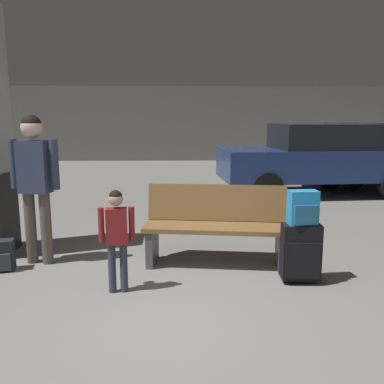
# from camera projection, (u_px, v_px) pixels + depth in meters

# --- Properties ---
(ground_plane) EXTENTS (18.00, 18.00, 0.10)m
(ground_plane) POSITION_uv_depth(u_px,v_px,m) (174.00, 215.00, 7.30)
(ground_plane) COLOR gray
(garage_back_wall) EXTENTS (18.00, 0.12, 2.80)m
(garage_back_wall) POSITION_uv_depth(u_px,v_px,m) (178.00, 124.00, 15.76)
(garage_back_wall) COLOR slate
(garage_back_wall) RESTS_ON ground_plane
(bench) EXTENTS (1.65, 0.71, 0.89)m
(bench) POSITION_uv_depth(u_px,v_px,m) (216.00, 226.00, 4.67)
(bench) COLOR brown
(bench) RESTS_ON ground_plane
(suitcase) EXTENTS (0.39, 0.24, 0.60)m
(suitcase) POSITION_uv_depth(u_px,v_px,m) (301.00, 252.00, 4.15)
(suitcase) COLOR black
(suitcase) RESTS_ON ground_plane
(backpack_bright) EXTENTS (0.29, 0.21, 0.34)m
(backpack_bright) POSITION_uv_depth(u_px,v_px,m) (303.00, 208.00, 4.07)
(backpack_bright) COLOR #268CD8
(backpack_bright) RESTS_ON suitcase
(child) EXTENTS (0.33, 0.19, 0.99)m
(child) POSITION_uv_depth(u_px,v_px,m) (117.00, 230.00, 3.87)
(child) COLOR #33384C
(child) RESTS_ON ground_plane
(adult) EXTENTS (0.57, 0.25, 1.68)m
(adult) POSITION_uv_depth(u_px,v_px,m) (35.00, 174.00, 4.58)
(adult) COLOR brown
(adult) RESTS_ON ground_plane
(backpack_dark_floor) EXTENTS (0.31, 0.24, 0.34)m
(backpack_dark_floor) POSITION_uv_depth(u_px,v_px,m) (0.00, 256.00, 4.49)
(backpack_dark_floor) COLOR #1E232D
(backpack_dark_floor) RESTS_ON ground_plane
(parked_car_near) EXTENTS (4.22, 2.04, 1.51)m
(parked_car_near) POSITION_uv_depth(u_px,v_px,m) (319.00, 157.00, 8.89)
(parked_car_near) COLOR navy
(parked_car_near) RESTS_ON ground_plane
(parked_car_side) EXTENTS (4.29, 2.25, 1.51)m
(parked_car_side) POSITION_uv_depth(u_px,v_px,m) (377.00, 152.00, 10.15)
(parked_car_side) COLOR navy
(parked_car_side) RESTS_ON ground_plane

